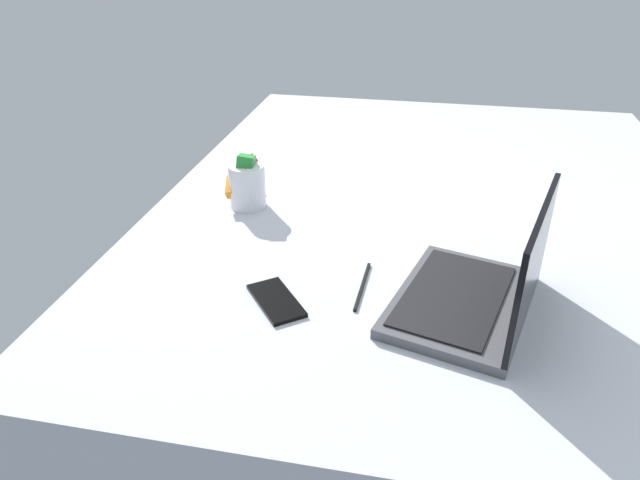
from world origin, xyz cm
name	(u,v)px	position (x,y,z in cm)	size (l,w,h in cm)	color
bed_mattress	(433,227)	(0.00, 0.00, 9.00)	(180.00, 140.00, 18.00)	#B7BCC6
laptop	(480,291)	(49.86, 8.58, 22.41)	(37.99, 31.06, 23.00)	#4C4C51
snack_cup	(247,184)	(14.73, -46.76, 23.97)	(9.48, 10.23, 14.00)	silver
cell_phone	(276,301)	(54.40, -28.74, 18.40)	(6.80, 14.00, 0.80)	black
charger_cable	(362,286)	(46.10, -13.36, 18.30)	(17.00, 0.60, 0.60)	black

